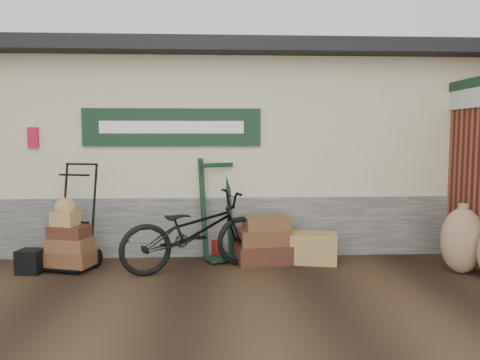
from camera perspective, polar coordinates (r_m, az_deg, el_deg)
The scene contains 9 objects.
ground at distance 6.25m, azimuth -6.08°, elevation -11.59°, with size 80.00×80.00×0.00m, color black.
station_building at distance 8.72m, azimuth -5.23°, elevation 4.00°, with size 14.40×4.10×3.20m.
porter_trolley at distance 6.86m, azimuth -19.41°, elevation -4.03°, with size 0.74×0.55×1.47m, color black, non-canonical shape.
green_barrow at distance 6.90m, azimuth -2.73°, elevation -3.59°, with size 0.54×0.46×1.49m, color black, non-canonical shape.
suitcase_stack at distance 6.78m, azimuth 2.91°, elevation -7.20°, with size 0.78×0.49×0.69m, color #381812, non-canonical shape.
wicker_hamper at distance 6.89m, azimuth 8.94°, elevation -8.17°, with size 0.66×0.43×0.43m, color olive.
black_trunk at distance 6.90m, azimuth -24.14°, elevation -9.05°, with size 0.32×0.27×0.32m, color black.
bicycle at distance 6.39m, azimuth -5.60°, elevation -5.72°, with size 2.04×0.71×1.19m, color black.
burlap_sack_left at distance 6.91m, azimuth 25.45°, elevation -6.68°, with size 0.55×0.46×0.88m, color #8F694D.
Camera 1 is at (0.35, -5.97, 1.82)m, focal length 35.00 mm.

